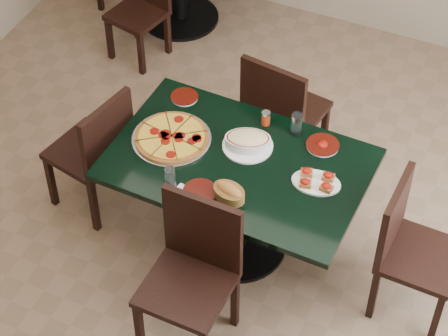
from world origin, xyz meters
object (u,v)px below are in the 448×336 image
at_px(main_table, 238,183).
at_px(chair_left, 97,148).
at_px(back_chair_near, 143,3).
at_px(bruschetta_platter, 316,181).
at_px(chair_far, 280,109).
at_px(chair_right, 408,243).
at_px(bread_basket, 229,192).
at_px(pepperoni_pizza, 172,137).
at_px(chair_near, 194,267).
at_px(lasagna_casserole, 248,141).

xyz_separation_m(main_table, chair_left, (-0.94, -0.05, -0.05)).
distance_m(back_chair_near, bruschetta_platter, 2.46).
xyz_separation_m(chair_far, chair_right, (1.06, -0.72, -0.03)).
bearing_deg(bread_basket, chair_right, 31.66).
xyz_separation_m(bread_basket, bruschetta_platter, (0.41, 0.30, -0.02)).
bearing_deg(pepperoni_pizza, bruschetta_platter, 1.07).
distance_m(chair_near, bruschetta_platter, 0.84).
bearing_deg(chair_right, chair_far, 57.82).
height_order(back_chair_near, lasagna_casserole, lasagna_casserole).
distance_m(main_table, chair_far, 0.73).
relative_size(chair_near, chair_left, 1.06).
height_order(chair_left, pepperoni_pizza, chair_left).
distance_m(chair_far, back_chair_near, 1.64).
distance_m(chair_left, pepperoni_pizza, 0.56).
distance_m(chair_far, chair_near, 1.39).
bearing_deg(chair_left, main_table, 104.85).
distance_m(chair_right, bread_basket, 1.05).
xyz_separation_m(chair_right, pepperoni_pizza, (-1.48, -0.01, 0.24)).
bearing_deg(chair_far, bread_basket, 102.96).
distance_m(back_chair_near, lasagna_casserole, 2.04).
relative_size(chair_far, bread_basket, 4.31).
height_order(main_table, bread_basket, bread_basket).
distance_m(chair_near, lasagna_casserole, 0.83).
bearing_deg(lasagna_casserole, pepperoni_pizza, 177.13).
bearing_deg(bread_basket, main_table, 118.78).
height_order(back_chair_near, bruschetta_platter, back_chair_near).
distance_m(chair_right, pepperoni_pizza, 1.50).
bearing_deg(back_chair_near, chair_near, -43.54).
relative_size(chair_right, bread_basket, 4.13).
xyz_separation_m(back_chair_near, bread_basket, (1.52, -1.79, 0.34)).
distance_m(chair_far, chair_right, 1.28).
relative_size(chair_near, chair_right, 1.06).
height_order(chair_right, bruschetta_platter, chair_right).
height_order(bread_basket, bruschetta_platter, bread_basket).
bearing_deg(back_chair_near, chair_far, -16.60).
height_order(chair_far, bruschetta_platter, chair_far).
relative_size(main_table, bruschetta_platter, 4.98).
xyz_separation_m(chair_right, bruschetta_platter, (-0.58, 0.01, 0.25)).
height_order(main_table, pepperoni_pizza, pepperoni_pizza).
relative_size(chair_far, back_chair_near, 1.20).
bearing_deg(chair_far, bruschetta_platter, 132.85).
bearing_deg(lasagna_casserole, chair_far, 72.13).
xyz_separation_m(lasagna_casserole, bruschetta_platter, (0.47, -0.11, -0.02)).
relative_size(main_table, pepperoni_pizza, 3.18).
xyz_separation_m(back_chair_near, bruschetta_platter, (1.93, -1.50, 0.33)).
bearing_deg(main_table, chair_right, 2.19).
bearing_deg(bruschetta_platter, chair_near, -129.18).
height_order(pepperoni_pizza, bruschetta_platter, bruschetta_platter).
bearing_deg(pepperoni_pizza, chair_right, 0.21).
bearing_deg(main_table, chair_left, -175.36).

